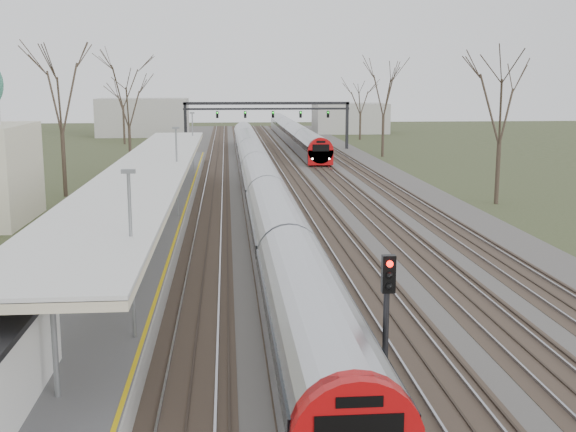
% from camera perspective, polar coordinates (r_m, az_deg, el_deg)
% --- Properties ---
extents(track_bed, '(24.00, 160.00, 0.22)m').
position_cam_1_polar(track_bed, '(62.52, -0.09, 2.77)').
color(track_bed, '#474442').
rests_on(track_bed, ground).
extents(platform, '(3.50, 69.00, 1.00)m').
position_cam_1_polar(platform, '(45.15, -10.07, 0.15)').
color(platform, '#9E9B93').
rests_on(platform, ground).
extents(canopy, '(4.10, 50.00, 3.11)m').
position_cam_1_polar(canopy, '(40.20, -10.80, 3.81)').
color(canopy, slate).
rests_on(canopy, platform).
extents(signal_gantry, '(21.00, 0.59, 6.08)m').
position_cam_1_polar(signal_gantry, '(91.94, -1.65, 8.28)').
color(signal_gantry, black).
rests_on(signal_gantry, ground).
extents(tree_west_far, '(5.50, 5.50, 11.33)m').
position_cam_1_polar(tree_west_far, '(56.06, -17.59, 9.55)').
color(tree_west_far, '#2D231C').
rests_on(tree_west_far, ground).
extents(tree_east_far, '(5.00, 5.00, 10.30)m').
position_cam_1_polar(tree_east_far, '(52.29, 16.51, 8.77)').
color(tree_east_far, '#2D231C').
rests_on(tree_east_far, ground).
extents(train_near, '(2.62, 90.21, 3.05)m').
position_cam_1_polar(train_near, '(57.77, -2.46, 3.53)').
color(train_near, '#ACAEB6').
rests_on(train_near, ground).
extents(train_far, '(2.62, 60.21, 3.05)m').
position_cam_1_polar(train_far, '(102.10, 0.42, 6.58)').
color(train_far, '#ACAEB6').
rests_on(train_far, ground).
extents(signal_post, '(0.35, 0.45, 4.10)m').
position_cam_1_polar(signal_post, '(19.28, 7.83, -7.01)').
color(signal_post, black).
rests_on(signal_post, ground).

